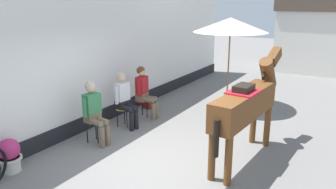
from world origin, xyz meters
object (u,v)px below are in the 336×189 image
Objects in this scene: flower_planter_near at (9,155)px; satchel_bag at (147,105)px; saddled_horse_center at (247,103)px; cafe_parasol at (230,26)px; seated_visitor_middle at (124,97)px; seated_visitor_near at (94,109)px; spare_stool_white at (231,107)px; seated_visitor_far at (144,90)px.

flower_planter_near is 4.35m from satchel_bag.
cafe_parasol reaches higher than saddled_horse_center.
cafe_parasol is (1.56, 2.91, 1.59)m from seated_visitor_middle.
seated_visitor_near reaches higher than flower_planter_near.
cafe_parasol is at bearing 115.15° from spare_stool_white.
seated_visitor_far is at bearing 162.48° from saddled_horse_center.
seated_visitor_far is at bearing 82.89° from flower_planter_near.
seated_visitor_middle is 0.54× the size of cafe_parasol.
seated_visitor_far reaches higher than spare_stool_white.
satchel_bag is at bearing -143.44° from cafe_parasol.
satchel_bag is at bearing 154.45° from saddled_horse_center.
flower_planter_near reaches higher than satchel_bag.
cafe_parasol reaches higher than satchel_bag.
satchel_bag is (0.10, 4.34, -0.23)m from flower_planter_near.
flower_planter_near is at bearing -104.77° from seated_visitor_near.
flower_planter_near is at bearing -98.68° from seated_visitor_middle.
flower_planter_near reaches higher than spare_stool_white.
flower_planter_near is at bearing -97.11° from seated_visitor_far.
satchel_bag is (-0.34, 1.50, -0.68)m from seated_visitor_middle.
flower_planter_near is at bearing -109.16° from cafe_parasol.
seated_visitor_middle is 1.00× the size of seated_visitor_far.
seated_visitor_near is 0.46× the size of saddled_horse_center.
seated_visitor_middle is 2.17× the size of flower_planter_near.
cafe_parasol reaches higher than seated_visitor_far.
seated_visitor_middle is at bearing -91.64° from seated_visitor_far.
seated_visitor_near is 1.87m from flower_planter_near.
seated_visitor_far is 1.02m from satchel_bag.
saddled_horse_center is at bearing -62.33° from spare_stool_white.
seated_visitor_middle is 3.02× the size of spare_stool_white.
seated_visitor_near is at bearing -88.42° from seated_visitor_middle.
seated_visitor_far reaches higher than satchel_bag.
spare_stool_white is at bearing 21.97° from seated_visitor_far.
satchel_bag is (-3.43, 1.64, -1.06)m from saddled_horse_center.
saddled_horse_center is at bearing 17.03° from seated_visitor_near.
saddled_horse_center reaches higher than seated_visitor_far.
seated_visitor_far is at bearing 90.19° from seated_visitor_near.
seated_visitor_near is 3.02× the size of spare_stool_white.
seated_visitor_near is 1.91m from seated_visitor_far.
spare_stool_white is at bearing 38.11° from seated_visitor_middle.
saddled_horse_center reaches higher than seated_visitor_middle.
cafe_parasol reaches higher than seated_visitor_near.
seated_visitor_near is 3.50m from spare_stool_white.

